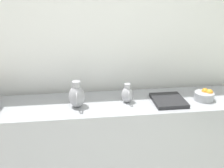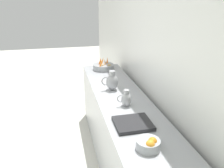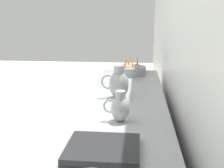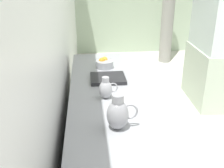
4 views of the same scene
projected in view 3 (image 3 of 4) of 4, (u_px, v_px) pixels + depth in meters
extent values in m
cube|color=white|center=(216.00, 29.00, 1.16)|extent=(0.10, 8.25, 3.00)
cylinder|color=gray|center=(130.00, 70.00, 2.97)|extent=(0.34, 0.34, 0.09)
torus|color=gray|center=(130.00, 74.00, 2.98)|extent=(0.20, 0.20, 0.01)
cone|color=orange|center=(129.00, 62.00, 2.95)|extent=(0.07, 0.03, 0.15)
cone|color=orange|center=(125.00, 63.00, 2.98)|extent=(0.06, 0.05, 0.12)
cone|color=orange|center=(128.00, 62.00, 3.03)|extent=(0.07, 0.10, 0.13)
cone|color=orange|center=(132.00, 64.00, 2.92)|extent=(0.05, 0.05, 0.11)
cone|color=orange|center=(125.00, 63.00, 2.87)|extent=(0.11, 0.08, 0.15)
cone|color=orange|center=(137.00, 62.00, 2.99)|extent=(0.04, 0.07, 0.14)
ellipsoid|color=tan|center=(137.00, 68.00, 2.87)|extent=(0.06, 0.05, 0.05)
ellipsoid|color=tan|center=(127.00, 67.00, 2.93)|extent=(0.06, 0.05, 0.05)
ellipsoid|color=tan|center=(128.00, 68.00, 2.90)|extent=(0.05, 0.04, 0.04)
ellipsoid|color=#939399|center=(119.00, 85.00, 2.12)|extent=(0.15, 0.15, 0.21)
cylinder|color=#939399|center=(119.00, 69.00, 2.09)|extent=(0.08, 0.08, 0.06)
torus|color=#939399|center=(108.00, 82.00, 2.12)|extent=(0.11, 0.01, 0.11)
ellipsoid|color=#A3A3A8|center=(120.00, 109.00, 1.65)|extent=(0.11, 0.11, 0.16)
cylinder|color=#A3A3A8|center=(120.00, 94.00, 1.63)|extent=(0.06, 0.06, 0.04)
torus|color=#A3A3A8|center=(110.00, 106.00, 1.66)|extent=(0.09, 0.01, 0.09)
cube|color=#232326|center=(103.00, 149.00, 1.29)|extent=(0.34, 0.30, 0.04)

